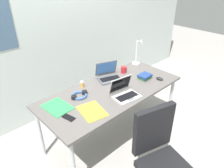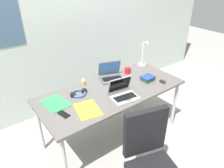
# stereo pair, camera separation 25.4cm
# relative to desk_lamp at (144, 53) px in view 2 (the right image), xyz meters

# --- Properties ---
(ground_plane) EXTENTS (12.00, 12.00, 0.00)m
(ground_plane) POSITION_rel_desk_lamp_xyz_m (-0.80, -0.28, -0.94)
(ground_plane) COLOR gray
(wall_back) EXTENTS (6.00, 0.13, 2.60)m
(wall_back) POSITION_rel_desk_lamp_xyz_m (-0.80, 0.82, 0.36)
(wall_back) COLOR #B2BCB7
(wall_back) RESTS_ON ground_plane
(desk) EXTENTS (1.80, 0.80, 0.74)m
(desk) POSITION_rel_desk_lamp_xyz_m (-0.80, -0.28, -0.25)
(desk) COLOR #595451
(desk) RESTS_ON ground_plane
(desk_lamp) EXTENTS (0.12, 0.18, 0.40)m
(desk_lamp) POSITION_rel_desk_lamp_xyz_m (0.00, 0.00, 0.00)
(desk_lamp) COLOR silver
(desk_lamp) RESTS_ON desk
(laptop_back_right) EXTENTS (0.37, 0.35, 0.22)m
(laptop_back_right) POSITION_rel_desk_lamp_xyz_m (-0.63, -0.04, -0.15)
(laptop_back_right) COLOR #515459
(laptop_back_right) RESTS_ON desk
(laptop_front_right) EXTENTS (0.33, 0.30, 0.22)m
(laptop_front_right) POSITION_rel_desk_lamp_xyz_m (-0.79, -0.48, -0.15)
(laptop_front_right) COLOR #B7BABC
(laptop_front_right) RESTS_ON desk
(computer_mouse) EXTENTS (0.07, 0.10, 0.03)m
(computer_mouse) POSITION_rel_desk_lamp_xyz_m (-0.17, -0.52, -0.18)
(computer_mouse) COLOR black
(computer_mouse) RESTS_ON desk
(cell_phone) EXTENTS (0.09, 0.15, 0.01)m
(cell_phone) POSITION_rel_desk_lamp_xyz_m (-1.49, -0.37, -0.19)
(cell_phone) COLOR black
(cell_phone) RESTS_ON desk
(headphones) EXTENTS (0.21, 0.18, 0.04)m
(headphones) POSITION_rel_desk_lamp_xyz_m (-1.17, -0.12, -0.18)
(headphones) COLOR #335999
(headphones) RESTS_ON desk
(pill_bottle) EXTENTS (0.04, 0.04, 0.08)m
(pill_bottle) POSITION_rel_desk_lamp_xyz_m (-1.02, 0.03, -0.16)
(pill_bottle) COLOR gold
(pill_bottle) RESTS_ON desk
(book_stack) EXTENTS (0.17, 0.14, 0.06)m
(book_stack) POSITION_rel_desk_lamp_xyz_m (-0.28, -0.37, -0.17)
(book_stack) COLOR #336638
(book_stack) RESTS_ON desk
(paper_folder_center) EXTENTS (0.29, 0.35, 0.01)m
(paper_folder_center) POSITION_rel_desk_lamp_xyz_m (-1.25, -0.45, -0.19)
(paper_folder_center) COLOR gold
(paper_folder_center) RESTS_ON desk
(paper_folder_back_right) EXTENTS (0.25, 0.33, 0.01)m
(paper_folder_back_right) POSITION_rel_desk_lamp_xyz_m (-1.47, -0.14, -0.19)
(paper_folder_back_right) COLOR green
(paper_folder_back_right) RESTS_ON desk
(coffee_mug) EXTENTS (0.11, 0.08, 0.09)m
(coffee_mug) POSITION_rel_desk_lamp_xyz_m (-0.36, -0.05, -0.15)
(coffee_mug) COLOR #B21E23
(coffee_mug) RESTS_ON desk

